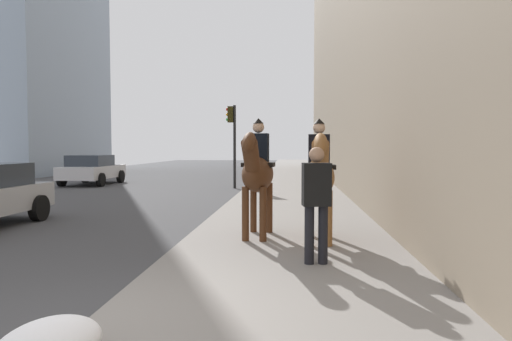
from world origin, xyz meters
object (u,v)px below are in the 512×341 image
at_px(mounted_horse_far, 319,175).
at_px(car_mid_lane, 92,169).
at_px(mounted_horse_near, 257,172).
at_px(traffic_light_near_curb, 233,133).
at_px(pedestrian_greeting, 316,197).

bearing_deg(mounted_horse_far, car_mid_lane, -140.76).
distance_m(mounted_horse_far, car_mid_lane, 16.79).
relative_size(mounted_horse_near, traffic_light_near_curb, 0.61).
height_order(mounted_horse_near, mounted_horse_far, mounted_horse_near).
bearing_deg(traffic_light_near_curb, mounted_horse_far, -165.25).
distance_m(pedestrian_greeting, traffic_light_near_curb, 13.82).
relative_size(car_mid_lane, traffic_light_near_curb, 1.07).
bearing_deg(mounted_horse_far, traffic_light_near_curb, -163.49).
bearing_deg(mounted_horse_near, pedestrian_greeting, 32.14).
height_order(mounted_horse_near, pedestrian_greeting, mounted_horse_near).
xyz_separation_m(mounted_horse_near, mounted_horse_far, (-0.32, -1.13, -0.03)).
xyz_separation_m(mounted_horse_near, traffic_light_near_curb, (11.52, 1.99, 1.11)).
relative_size(mounted_horse_near, mounted_horse_far, 1.01).
distance_m(mounted_horse_far, pedestrian_greeting, 1.61).
xyz_separation_m(mounted_horse_near, car_mid_lane, (13.00, 9.08, -0.60)).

